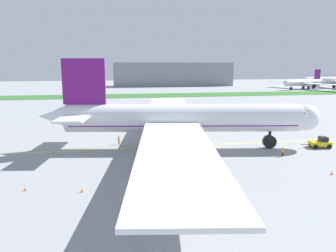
# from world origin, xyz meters

# --- Properties ---
(ground_plane) EXTENTS (600.00, 600.00, 0.00)m
(ground_plane) POSITION_xyz_m (0.00, 0.00, 0.00)
(ground_plane) COLOR gray
(ground_plane) RESTS_ON ground
(apron_taxi_line) EXTENTS (280.00, 0.36, 0.01)m
(apron_taxi_line) POSITION_xyz_m (0.00, 3.41, 0.00)
(apron_taxi_line) COLOR yellow
(apron_taxi_line) RESTS_ON ground
(grass_median_strip) EXTENTS (320.00, 24.00, 0.10)m
(grass_median_strip) POSITION_xyz_m (0.00, 115.89, 0.05)
(grass_median_strip) COLOR #2D6628
(grass_median_strip) RESTS_ON ground
(airliner_foreground) EXTENTS (53.36, 85.64, 17.16)m
(airliner_foreground) POSITION_xyz_m (-4.54, 1.69, 5.83)
(airliner_foreground) COLOR white
(airliner_foreground) RESTS_ON ground
(pushback_tug) EXTENTS (5.76, 3.10, 2.17)m
(pushback_tug) POSITION_xyz_m (22.85, -2.84, 0.99)
(pushback_tug) COLOR yellow
(pushback_tug) RESTS_ON ground
(ground_crew_wingwalker_port) EXTENTS (0.59, 0.34, 1.72)m
(ground_crew_wingwalker_port) POSITION_xyz_m (-14.05, -17.82, 1.04)
(ground_crew_wingwalker_port) COLOR black
(ground_crew_wingwalker_port) RESTS_ON ground
(ground_crew_marshaller_front) EXTENTS (0.55, 0.25, 1.56)m
(ground_crew_marshaller_front) POSITION_xyz_m (12.26, -7.38, 0.95)
(ground_crew_marshaller_front) COLOR black
(ground_crew_marshaller_front) RESTS_ON ground
(ground_crew_wingwalker_starboard) EXTENTS (0.43, 0.55, 1.71)m
(ground_crew_wingwalker_starboard) POSITION_xyz_m (-15.88, 7.02, 1.04)
(ground_crew_wingwalker_starboard) COLOR black
(ground_crew_wingwalker_starboard) RESTS_ON ground
(traffic_cone_near_nose) EXTENTS (0.36, 0.36, 0.58)m
(traffic_cone_near_nose) POSITION_xyz_m (-21.47, -18.11, 0.28)
(traffic_cone_near_nose) COLOR #F2590C
(traffic_cone_near_nose) RESTS_ON ground
(traffic_cone_port_wing) EXTENTS (0.36, 0.36, 0.58)m
(traffic_cone_port_wing) POSITION_xyz_m (-28.68, -16.28, 0.28)
(traffic_cone_port_wing) COLOR #F2590C
(traffic_cone_port_wing) RESTS_ON ground
(traffic_cone_starboard_wing) EXTENTS (0.36, 0.36, 0.58)m
(traffic_cone_starboard_wing) POSITION_xyz_m (14.33, -17.77, 0.28)
(traffic_cone_starboard_wing) COLOR #F2590C
(traffic_cone_starboard_wing) RESTS_ON ground
(service_truck_baggage_loader) EXTENTS (5.94, 3.42, 3.11)m
(service_truck_baggage_loader) POSITION_xyz_m (2.93, 40.83, 1.65)
(service_truck_baggage_loader) COLOR #33478C
(service_truck_baggage_loader) RESTS_ON ground
(parked_airliner_far_centre) EXTENTS (36.45, 58.07, 13.20)m
(parked_airliner_far_centre) POSITION_xyz_m (111.99, 142.52, 4.48)
(parked_airliner_far_centre) COLOR white
(parked_airliner_far_centre) RESTS_ON ground
(parked_airliner_far_right) EXTENTS (45.29, 71.34, 15.80)m
(parked_airliner_far_right) POSITION_xyz_m (138.00, 148.14, 5.36)
(parked_airliner_far_right) COLOR white
(parked_airliner_far_right) RESTS_ON ground
(terminal_building) EXTENTS (91.74, 20.00, 18.00)m
(terminal_building) POSITION_xyz_m (33.19, 196.37, 9.00)
(terminal_building) COLOR gray
(terminal_building) RESTS_ON ground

